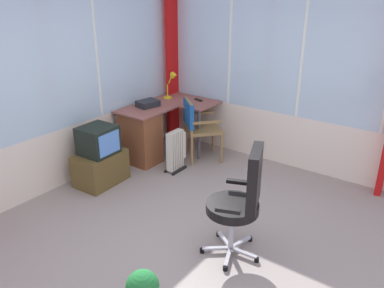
{
  "coord_description": "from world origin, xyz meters",
  "views": [
    {
      "loc": [
        -2.65,
        -1.88,
        2.46
      ],
      "look_at": [
        0.6,
        0.51,
        0.79
      ],
      "focal_mm": 36.7,
      "sensor_mm": 36.0,
      "label": 1
    }
  ],
  "objects": [
    {
      "name": "desk",
      "position": [
        1.23,
        1.84,
        0.42
      ],
      "size": [
        1.38,
        0.98,
        0.77
      ],
      "color": "#8C5046",
      "rests_on": "ground"
    },
    {
      "name": "tv_remote",
      "position": [
        2.1,
        1.49,
        0.79
      ],
      "size": [
        0.08,
        0.16,
        0.02
      ],
      "primitive_type": "cube",
      "rotation": [
        0.0,
        0.0,
        -0.27
      ],
      "color": "black",
      "rests_on": "desk"
    },
    {
      "name": "ground",
      "position": [
        0.0,
        0.0,
        -0.03
      ],
      "size": [
        5.64,
        5.36,
        0.06
      ],
      "primitive_type": "cube",
      "color": "gray"
    },
    {
      "name": "north_window_panel",
      "position": [
        -0.0,
        2.21,
        1.26
      ],
      "size": [
        4.64,
        0.07,
        2.53
      ],
      "color": "silver",
      "rests_on": "ground"
    },
    {
      "name": "office_chair",
      "position": [
        0.15,
        -0.39,
        0.63
      ],
      "size": [
        0.63,
        0.56,
        1.11
      ],
      "color": "#B7B7BF",
      "rests_on": "ground"
    },
    {
      "name": "east_window_panel",
      "position": [
        2.35,
        0.0,
        1.26
      ],
      "size": [
        0.07,
        4.36,
        2.53
      ],
      "color": "silver",
      "rests_on": "ground"
    },
    {
      "name": "desk_lamp",
      "position": [
        2.0,
        1.91,
        1.05
      ],
      "size": [
        0.22,
        0.19,
        0.42
      ],
      "color": "yellow",
      "rests_on": "desk"
    },
    {
      "name": "tv_on_stand",
      "position": [
        0.36,
        1.82,
        0.35
      ],
      "size": [
        0.66,
        0.47,
        0.78
      ],
      "color": "brown",
      "rests_on": "ground"
    },
    {
      "name": "paper_tray",
      "position": [
        1.41,
        1.9,
        0.82
      ],
      "size": [
        0.34,
        0.28,
        0.09
      ],
      "primitive_type": "cube",
      "rotation": [
        0.0,
        0.0,
        -0.18
      ],
      "color": "#202328",
      "rests_on": "desk"
    },
    {
      "name": "space_heater",
      "position": [
        1.25,
        1.26,
        0.3
      ],
      "size": [
        0.35,
        0.17,
        0.58
      ],
      "color": "silver",
      "rests_on": "ground"
    },
    {
      "name": "curtain_corner",
      "position": [
        2.22,
        2.08,
        1.22
      ],
      "size": [
        0.27,
        0.07,
        2.43
      ],
      "primitive_type": "cube",
      "rotation": [
        0.0,
        0.0,
        0.02
      ],
      "color": "red",
      "rests_on": "ground"
    },
    {
      "name": "wooden_armchair",
      "position": [
        1.71,
        1.27,
        0.58
      ],
      "size": [
        0.68,
        0.68,
        0.91
      ],
      "color": "olive",
      "rests_on": "ground"
    }
  ]
}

